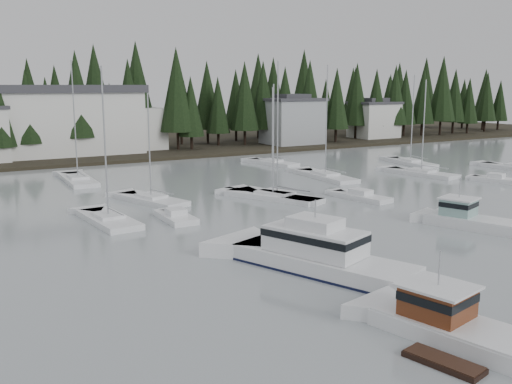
% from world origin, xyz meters
% --- Properties ---
extents(far_shore_land, '(240.00, 54.00, 1.00)m').
position_xyz_m(far_shore_land, '(0.00, 97.00, 0.00)').
color(far_shore_land, black).
rests_on(far_shore_land, ground).
extents(conifer_treeline, '(200.00, 22.00, 20.00)m').
position_xyz_m(conifer_treeline, '(0.00, 86.00, 0.00)').
color(conifer_treeline, black).
rests_on(conifer_treeline, ground).
extents(house_east_a, '(10.60, 8.48, 9.25)m').
position_xyz_m(house_east_a, '(36.00, 78.00, 4.90)').
color(house_east_a, '#999EA0').
rests_on(house_east_a, ground).
extents(house_east_b, '(9.54, 7.42, 8.25)m').
position_xyz_m(house_east_b, '(58.00, 80.00, 4.40)').
color(house_east_b, silver).
rests_on(house_east_b, ground).
extents(harbor_inn, '(29.50, 11.50, 10.90)m').
position_xyz_m(harbor_inn, '(-2.96, 82.34, 5.78)').
color(harbor_inn, silver).
rests_on(harbor_inn, ground).
extents(lobster_boat_brown, '(5.90, 9.58, 4.52)m').
position_xyz_m(lobster_boat_brown, '(-4.19, 4.42, 0.51)').
color(lobster_boat_brown, white).
rests_on(lobster_boat_brown, ground).
extents(cabin_cruiser_center, '(7.59, 12.42, 5.11)m').
position_xyz_m(cabin_cruiser_center, '(-3.55, 15.92, 0.77)').
color(cabin_cruiser_center, white).
rests_on(cabin_cruiser_center, ground).
extents(lobster_boat_teal, '(5.25, 8.49, 4.46)m').
position_xyz_m(lobster_boat_teal, '(13.59, 18.43, 0.53)').
color(lobster_boat_teal, white).
rests_on(lobster_boat_teal, ground).
extents(sailboat_0, '(4.54, 10.21, 13.37)m').
position_xyz_m(sailboat_0, '(37.04, 48.55, 0.07)').
color(sailboat_0, white).
rests_on(sailboat_0, ground).
extents(sailboat_1, '(3.37, 10.68, 14.72)m').
position_xyz_m(sailboat_1, '(-8.63, 57.24, 0.07)').
color(sailboat_1, white).
rests_on(sailboat_1, ground).
extents(sailboat_3, '(3.62, 10.94, 14.30)m').
position_xyz_m(sailboat_3, '(18.55, 44.57, 0.07)').
color(sailboat_3, white).
rests_on(sailboat_3, ground).
extents(sailboat_4, '(4.13, 10.06, 12.57)m').
position_xyz_m(sailboat_4, '(30.65, 40.29, 0.06)').
color(sailboat_4, white).
rests_on(sailboat_4, ground).
extents(sailboat_5, '(4.35, 9.07, 11.61)m').
position_xyz_m(sailboat_5, '(19.40, 58.41, 0.06)').
color(sailboat_5, white).
rests_on(sailboat_5, ground).
extents(sailboat_6, '(3.53, 8.65, 13.41)m').
position_xyz_m(sailboat_6, '(-11.33, 34.94, 0.07)').
color(sailboat_6, white).
rests_on(sailboat_6, ground).
extents(sailboat_9, '(5.26, 9.15, 11.16)m').
position_xyz_m(sailboat_9, '(-5.29, 41.26, 0.06)').
color(sailboat_9, white).
rests_on(sailboat_9, ground).
extents(sailboat_11, '(6.80, 10.68, 12.00)m').
position_xyz_m(sailboat_11, '(5.84, 36.44, 0.06)').
color(sailboat_11, white).
rests_on(sailboat_11, ground).
extents(sailboat_12, '(5.50, 10.54, 14.22)m').
position_xyz_m(sailboat_12, '(6.50, 36.71, 0.07)').
color(sailboat_12, white).
rests_on(sailboat_12, ground).
extents(runabout_1, '(3.24, 6.82, 1.42)m').
position_xyz_m(runabout_1, '(13.49, 31.99, 0.13)').
color(runabout_1, white).
rests_on(runabout_1, ground).
extents(runabout_2, '(3.88, 5.87, 1.42)m').
position_xyz_m(runabout_2, '(34.43, 32.04, 0.13)').
color(runabout_2, white).
rests_on(runabout_2, ground).
extents(runabout_4, '(2.31, 5.08, 1.42)m').
position_xyz_m(runabout_4, '(-6.14, 32.80, 0.13)').
color(runabout_4, white).
rests_on(runabout_4, ground).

